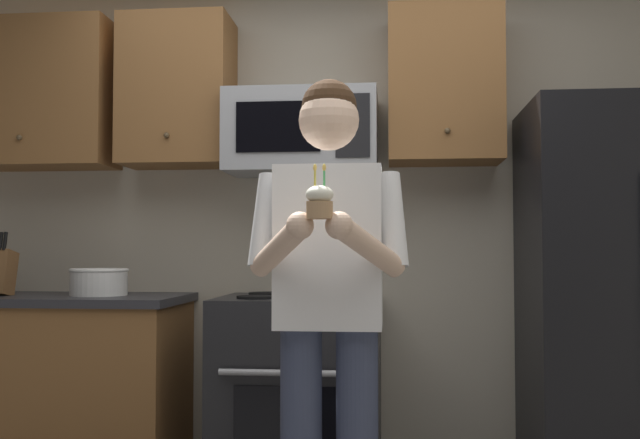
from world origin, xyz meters
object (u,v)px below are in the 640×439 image
oven_range (299,394)px  refrigerator (630,304)px  cupcake (320,201)px  person (329,291)px  bowl_large_white (99,281)px  microwave (302,133)px

oven_range → refrigerator: 1.56m
refrigerator → cupcake: bearing=-138.5°
oven_range → person: size_ratio=0.53×
oven_range → bowl_large_white: (-0.99, 0.01, 0.53)m
microwave → refrigerator: size_ratio=0.41×
oven_range → bowl_large_white: bowl_large_white is taller
bowl_large_white → cupcake: 1.72m
oven_range → refrigerator: bearing=-1.5°
oven_range → microwave: size_ratio=1.26×
microwave → cupcake: (0.21, -1.30, -0.43)m
microwave → refrigerator: microwave is taller
refrigerator → person: (-1.29, -0.81, 0.10)m
oven_range → microwave: (0.00, 0.12, 1.26)m
bowl_large_white → person: (1.20, -0.86, 0.01)m
refrigerator → bowl_large_white: (-2.49, 0.05, 0.09)m
person → cupcake: (0.00, -0.33, 0.30)m
oven_range → cupcake: size_ratio=5.36×
microwave → bowl_large_white: bearing=-173.7°
oven_range → person: person is taller
oven_range → microwave: bearing=90.0°
oven_range → person: bearing=-75.8°
bowl_large_white → person: bearing=-35.5°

